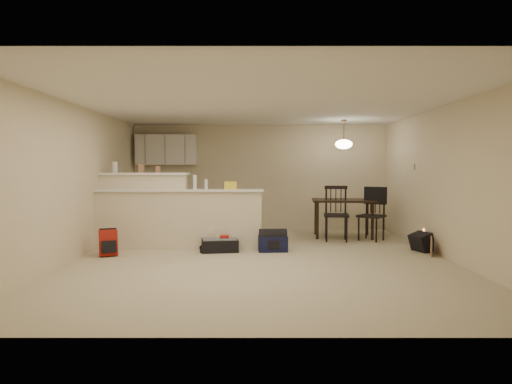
{
  "coord_description": "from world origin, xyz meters",
  "views": [
    {
      "loc": [
        -0.1,
        -7.39,
        1.47
      ],
      "look_at": [
        -0.1,
        0.7,
        1.05
      ],
      "focal_mm": 32.0,
      "sensor_mm": 36.0,
      "label": 1
    }
  ],
  "objects_px": {
    "pendant_lamp": "(344,144)",
    "dining_chair_far": "(371,214)",
    "navy_duffel": "(273,244)",
    "suitcase": "(220,245)",
    "dining_table": "(343,204)",
    "black_daypack": "(422,242)",
    "dining_chair_near": "(336,214)",
    "red_backpack": "(108,243)"
  },
  "relations": [
    {
      "from": "dining_table",
      "to": "red_backpack",
      "type": "xyz_separation_m",
      "value": [
        -4.34,
        -2.09,
        -0.49
      ]
    },
    {
      "from": "dining_chair_far",
      "to": "red_backpack",
      "type": "distance_m",
      "value": 5.1
    },
    {
      "from": "suitcase",
      "to": "black_daypack",
      "type": "xyz_separation_m",
      "value": [
        3.58,
        0.0,
        0.05
      ]
    },
    {
      "from": "dining_chair_far",
      "to": "red_backpack",
      "type": "xyz_separation_m",
      "value": [
        -4.83,
        -1.63,
        -0.32
      ]
    },
    {
      "from": "dining_chair_far",
      "to": "suitcase",
      "type": "relative_size",
      "value": 1.68
    },
    {
      "from": "navy_duffel",
      "to": "dining_chair_far",
      "type": "bearing_deg",
      "value": 27.43
    },
    {
      "from": "pendant_lamp",
      "to": "navy_duffel",
      "type": "bearing_deg",
      "value": -132.81
    },
    {
      "from": "dining_chair_near",
      "to": "dining_chair_far",
      "type": "distance_m",
      "value": 0.72
    },
    {
      "from": "dining_table",
      "to": "suitcase",
      "type": "distance_m",
      "value": 3.07
    },
    {
      "from": "dining_chair_near",
      "to": "navy_duffel",
      "type": "relative_size",
      "value": 2.19
    },
    {
      "from": "dining_chair_far",
      "to": "navy_duffel",
      "type": "bearing_deg",
      "value": -111.05
    },
    {
      "from": "dining_chair_far",
      "to": "suitcase",
      "type": "distance_m",
      "value": 3.25
    },
    {
      "from": "dining_table",
      "to": "dining_chair_far",
      "type": "relative_size",
      "value": 1.28
    },
    {
      "from": "navy_duffel",
      "to": "black_daypack",
      "type": "relative_size",
      "value": 1.39
    },
    {
      "from": "suitcase",
      "to": "navy_duffel",
      "type": "distance_m",
      "value": 0.94
    },
    {
      "from": "black_daypack",
      "to": "dining_table",
      "type": "bearing_deg",
      "value": 13.64
    },
    {
      "from": "suitcase",
      "to": "black_daypack",
      "type": "relative_size",
      "value": 1.74
    },
    {
      "from": "pendant_lamp",
      "to": "dining_chair_near",
      "type": "height_order",
      "value": "pendant_lamp"
    },
    {
      "from": "dining_chair_near",
      "to": "dining_chair_far",
      "type": "height_order",
      "value": "dining_chair_near"
    },
    {
      "from": "pendant_lamp",
      "to": "black_daypack",
      "type": "bearing_deg",
      "value": -57.44
    },
    {
      "from": "suitcase",
      "to": "dining_chair_near",
      "type": "bearing_deg",
      "value": 19.16
    },
    {
      "from": "navy_duffel",
      "to": "black_daypack",
      "type": "bearing_deg",
      "value": -3.38
    },
    {
      "from": "dining_chair_far",
      "to": "red_backpack",
      "type": "relative_size",
      "value": 2.45
    },
    {
      "from": "red_backpack",
      "to": "navy_duffel",
      "type": "distance_m",
      "value": 2.81
    },
    {
      "from": "dining_table",
      "to": "suitcase",
      "type": "bearing_deg",
      "value": -141.21
    },
    {
      "from": "navy_duffel",
      "to": "suitcase",
      "type": "bearing_deg",
      "value": 176.62
    },
    {
      "from": "suitcase",
      "to": "pendant_lamp",
      "type": "bearing_deg",
      "value": 25.56
    },
    {
      "from": "pendant_lamp",
      "to": "red_backpack",
      "type": "relative_size",
      "value": 1.42
    },
    {
      "from": "dining_table",
      "to": "suitcase",
      "type": "xyz_separation_m",
      "value": [
        -2.5,
        -1.68,
        -0.6
      ]
    },
    {
      "from": "navy_duffel",
      "to": "black_daypack",
      "type": "distance_m",
      "value": 2.64
    },
    {
      "from": "pendant_lamp",
      "to": "dining_chair_far",
      "type": "xyz_separation_m",
      "value": [
        0.49,
        -0.46,
        -1.46
      ]
    },
    {
      "from": "navy_duffel",
      "to": "black_daypack",
      "type": "height_order",
      "value": "black_daypack"
    },
    {
      "from": "dining_table",
      "to": "black_daypack",
      "type": "xyz_separation_m",
      "value": [
        1.08,
        -1.68,
        -0.55
      ]
    },
    {
      "from": "dining_table",
      "to": "navy_duffel",
      "type": "relative_size",
      "value": 2.68
    },
    {
      "from": "dining_chair_near",
      "to": "suitcase",
      "type": "xyz_separation_m",
      "value": [
        -2.27,
        -1.18,
        -0.45
      ]
    },
    {
      "from": "dining_table",
      "to": "suitcase",
      "type": "height_order",
      "value": "dining_table"
    },
    {
      "from": "pendant_lamp",
      "to": "dining_chair_far",
      "type": "height_order",
      "value": "pendant_lamp"
    },
    {
      "from": "dining_chair_far",
      "to": "navy_duffel",
      "type": "height_order",
      "value": "dining_chair_far"
    },
    {
      "from": "dining_table",
      "to": "black_daypack",
      "type": "height_order",
      "value": "dining_table"
    },
    {
      "from": "dining_table",
      "to": "navy_duffel",
      "type": "distance_m",
      "value": 2.37
    },
    {
      "from": "pendant_lamp",
      "to": "navy_duffel",
      "type": "xyz_separation_m",
      "value": [
        -1.56,
        -1.68,
        -1.85
      ]
    },
    {
      "from": "suitcase",
      "to": "black_daypack",
      "type": "distance_m",
      "value": 3.58
    }
  ]
}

